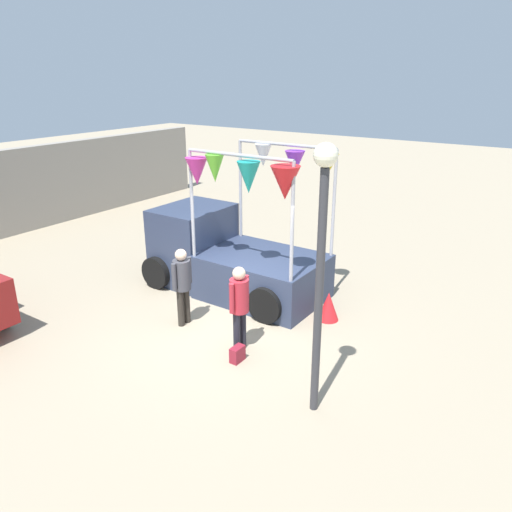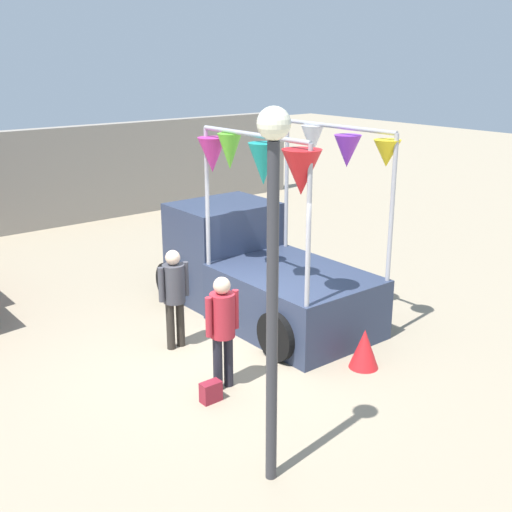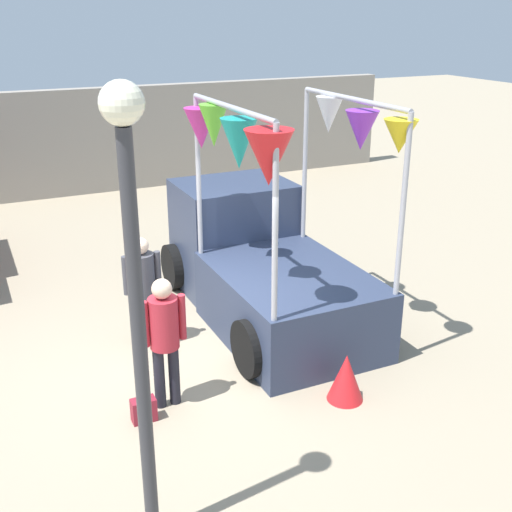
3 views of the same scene
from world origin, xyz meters
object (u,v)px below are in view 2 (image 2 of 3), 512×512
Objects in this scene: person_vendor at (174,290)px; folded_kite_bundle_crimson at (364,349)px; street_lamp at (273,251)px; handbag at (211,392)px; vendor_truck at (256,263)px; person_customer at (222,323)px.

folded_kite_bundle_crimson is at bearing -52.22° from person_vendor.
street_lamp is at bearing -105.10° from person_vendor.
folded_kite_bundle_crimson is (2.32, -0.60, 0.16)m from handbag.
vendor_truck is 2.82m from person_customer.
person_customer is 0.93m from handbag.
vendor_truck is at bearing 87.37° from folded_kite_bundle_crimson.
street_lamp is 6.62× the size of folded_kite_bundle_crimson.
person_customer is 2.62m from street_lamp.
folded_kite_bundle_crimson is at bearing 22.41° from street_lamp.
street_lamp reaches higher than folded_kite_bundle_crimson.
handbag is at bearing -139.33° from vendor_truck.
vendor_truck is 1.03× the size of street_lamp.
street_lamp reaches higher than vendor_truck.
handbag is (-0.35, -0.20, -0.83)m from person_customer.
person_vendor is at bearing -168.60° from vendor_truck.
folded_kite_bundle_crimson is (1.79, -2.31, -0.66)m from person_vendor.
vendor_truck is at bearing 53.34° from street_lamp.
folded_kite_bundle_crimson is at bearing -92.63° from vendor_truck.
street_lamp is at bearing -126.66° from vendor_truck.
vendor_truck reaches higher than handbag.
person_customer is 1.01× the size of person_vendor.
vendor_truck reaches higher than folded_kite_bundle_crimson.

